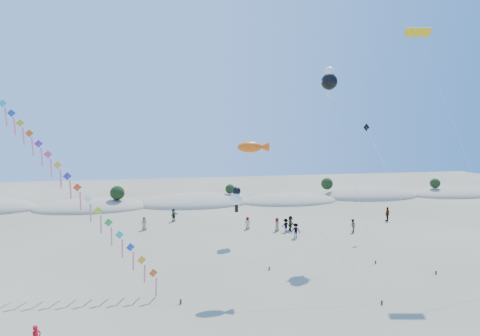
% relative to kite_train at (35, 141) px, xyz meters
% --- Properties ---
extents(dune_ridge, '(145.30, 11.49, 5.57)m').
position_rel_kite_train_xyz_m(dune_ridge, '(16.57, 29.75, -11.30)').
color(dune_ridge, tan).
rests_on(dune_ridge, ground).
extents(kite_train, '(21.46, 14.88, 21.93)m').
position_rel_kite_train_xyz_m(kite_train, '(0.00, 0.00, 0.00)').
color(kite_train, '#3F2D1E').
rests_on(kite_train, ground).
extents(fish_kite, '(9.12, 7.39, 11.38)m').
position_rel_kite_train_xyz_m(fish_kite, '(17.46, -3.95, -0.53)').
color(fish_kite, '#3F2D1E').
rests_on(fish_kite, ground).
extents(cartoon_kite_low, '(1.97, 9.50, 6.18)m').
position_rel_kite_train_xyz_m(cartoon_kite_low, '(18.01, 6.19, -6.35)').
color(cartoon_kite_low, '#3F2D1E').
rests_on(cartoon_kite_low, ground).
extents(cartoon_kite_high, '(2.98, 7.72, 18.77)m').
position_rel_kite_train_xyz_m(cartoon_kite_high, '(27.36, 3.89, 5.99)').
color(cartoon_kite_high, '#3F2D1E').
rests_on(cartoon_kite_high, ground).
extents(parafoil_kite, '(4.40, 9.79, 21.74)m').
position_rel_kite_train_xyz_m(parafoil_kite, '(33.81, -1.46, 9.50)').
color(parafoil_kite, '#3F2D1E').
rests_on(parafoil_kite, ground).
extents(dark_kite, '(2.12, 15.57, 13.01)m').
position_rel_kite_train_xyz_m(dark_kite, '(34.05, 4.26, -2.73)').
color(dark_kite, '#3F2D1E').
rests_on(dark_kite, ground).
extents(beachgoers, '(32.83, 12.26, 1.90)m').
position_rel_kite_train_xyz_m(beachgoers, '(23.73, 11.22, -10.56)').
color(beachgoers, slate).
rests_on(beachgoers, ground).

